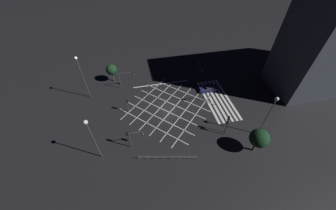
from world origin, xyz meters
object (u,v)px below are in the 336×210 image
Objects in this scene: traffic_light_median_south at (204,93)px; waiting_car at (209,88)px; traffic_light_median_north at (128,102)px; traffic_light_nw_main at (128,136)px; street_tree_far at (112,70)px; traffic_light_sw_cross at (228,121)px; street_lamp_far at (272,108)px; street_tree_near at (259,138)px; street_lamp_west at (90,131)px; traffic_light_sw_main at (227,124)px; traffic_light_se_main at (200,69)px; traffic_light_ne_cross at (127,76)px; street_lamp_east at (80,69)px; traffic_light_nw_cross at (137,136)px.

waiting_car is (3.41, -2.56, -1.98)m from traffic_light_median_south.
traffic_light_median_north is 18.03m from waiting_car.
street_tree_far is (19.05, 2.45, 0.22)m from traffic_light_nw_main.
street_tree_far is (19.61, 19.13, 0.07)m from traffic_light_sw_cross.
traffic_light_median_south is 12.58m from street_lamp_far.
street_lamp_west is at bearing 80.71° from street_tree_near.
traffic_light_sw_main is (-0.92, -16.48, -0.21)m from traffic_light_nw_main.
traffic_light_median_south is 0.80× the size of street_tree_far.
street_lamp_far is 2.00× the size of street_tree_far.
traffic_light_sw_main is (-16.05, 0.72, -0.48)m from traffic_light_se_main.
traffic_light_se_main is 22.91m from traffic_light_nw_main.
traffic_light_median_north is at bearing -92.86° from traffic_light_ne_cross.
street_lamp_east is at bearing 142.21° from traffic_light_median_north.
street_lamp_east is at bearing 61.35° from street_lamp_far.
street_lamp_far reaches higher than traffic_light_median_north.
traffic_light_sw_main is 27.52m from street_tree_far.
street_tree_near is at bearing 7.26° from traffic_light_se_main.
traffic_light_sw_main is 12.27m from waiting_car.
street_tree_far reaches higher than traffic_light_median_south.
street_lamp_east reaches higher than traffic_light_median_south.
street_tree_far is at bearing 7.34° from traffic_light_nw_main.
traffic_light_median_south is at bearing 35.43° from street_lamp_far.
traffic_light_sw_cross is 11.97m from waiting_car.
traffic_light_median_south is 0.40× the size of street_lamp_west.
traffic_light_median_north is 0.41× the size of street_lamp_far.
street_tree_near is at bearing -137.23° from street_tree_far.
traffic_light_nw_cross is 18.96m from street_tree_near.
street_lamp_east reaches higher than traffic_light_sw_main.
street_lamp_west is (-0.42, 21.27, 3.66)m from traffic_light_sw_cross.
traffic_light_se_main is 20.26m from street_tree_near.
traffic_light_sw_cross is 27.40m from street_tree_far.
traffic_light_ne_cross is at bearing -15.35° from waiting_car.
traffic_light_nw_cross is 0.40× the size of street_lamp_east.
street_lamp_west is at bearing 87.65° from street_lamp_far.
street_lamp_east is (-1.57, 8.22, 4.11)m from traffic_light_ne_cross.
traffic_light_nw_main is 16.62m from street_lamp_east.
street_lamp_east is at bearing -31.55° from traffic_light_sw_cross.
traffic_light_median_north is at bearing 55.86° from street_tree_near.
traffic_light_ne_cross is 1.02× the size of traffic_light_nw_main.
street_lamp_west reaches higher than traffic_light_ne_cross.
traffic_light_sw_cross is 0.48× the size of street_lamp_west.
traffic_light_ne_cross is at bearing 42.41° from street_tree_near.
street_lamp_far is (-17.23, -5.26, 3.28)m from traffic_light_se_main.
street_lamp_far is at bearing 16.97° from traffic_light_se_main.
traffic_light_median_north is 11.23m from street_lamp_west.
traffic_light_ne_cross is at bearing 50.43° from street_lamp_far.
traffic_light_se_main is 1.01× the size of traffic_light_sw_cross.
traffic_light_nw_main is at bearing 171.64° from traffic_light_nw_cross.
traffic_light_median_north is at bearing 60.56° from traffic_light_sw_main.
waiting_car is at bearing 34.05° from traffic_light_nw_cross.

